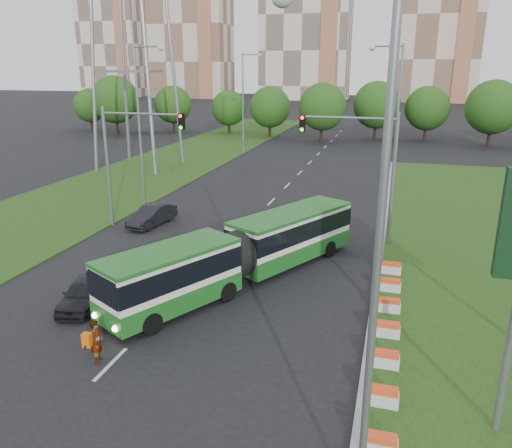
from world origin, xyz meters
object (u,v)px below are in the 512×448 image
(traffic_mast_median, at_px, (366,157))
(shopping_trolley, at_px, (87,340))
(articulated_bus, at_px, (237,251))
(pedestrian, at_px, (97,341))
(car_left_near, at_px, (84,293))
(car_left_far, at_px, (152,215))
(traffic_mast_left, at_px, (128,149))

(traffic_mast_median, height_order, shopping_trolley, traffic_mast_median)
(articulated_bus, bearing_deg, shopping_trolley, -87.16)
(traffic_mast_median, xyz_separation_m, pedestrian, (-8.28, -15.97, -4.50))
(articulated_bus, relative_size, pedestrian, 9.02)
(car_left_near, height_order, pedestrian, pedestrian)
(car_left_far, distance_m, shopping_trolley, 15.72)
(pedestrian, bearing_deg, car_left_near, 22.85)
(pedestrian, relative_size, shopping_trolley, 2.98)
(traffic_mast_left, bearing_deg, car_left_near, -71.61)
(traffic_mast_median, distance_m, articulated_bus, 10.11)
(shopping_trolley, bearing_deg, articulated_bus, 56.89)
(traffic_mast_median, bearing_deg, pedestrian, -117.41)
(car_left_near, bearing_deg, traffic_mast_left, 95.23)
(traffic_mast_left, bearing_deg, traffic_mast_median, 3.77)
(car_left_far, bearing_deg, articulated_bus, -31.43)
(articulated_bus, bearing_deg, car_left_near, -112.99)
(traffic_mast_median, xyz_separation_m, shopping_trolley, (-9.30, -15.18, -5.07))
(traffic_mast_median, relative_size, car_left_near, 2.11)
(car_left_near, distance_m, pedestrian, 4.97)
(pedestrian, distance_m, shopping_trolley, 1.41)
(car_left_near, bearing_deg, shopping_trolley, -67.75)
(traffic_mast_left, height_order, pedestrian, traffic_mast_left)
(traffic_mast_left, relative_size, shopping_trolley, 13.98)
(traffic_mast_median, bearing_deg, shopping_trolley, -121.49)
(traffic_mast_median, relative_size, pedestrian, 4.69)
(car_left_far, height_order, pedestrian, pedestrian)
(articulated_bus, relative_size, shopping_trolley, 26.91)
(car_left_near, xyz_separation_m, car_left_far, (-2.70, 11.92, 0.04))
(car_left_far, bearing_deg, traffic_mast_left, -133.47)
(traffic_mast_left, height_order, shopping_trolley, traffic_mast_left)
(shopping_trolley, bearing_deg, pedestrian, -45.55)
(articulated_bus, distance_m, shopping_trolley, 8.62)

